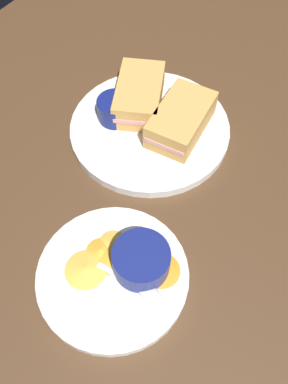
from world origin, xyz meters
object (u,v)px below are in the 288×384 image
at_px(plate_sandwich_main, 150,129).
at_px(sandwich_half_far, 139,95).
at_px(plate_chips_companion, 113,275).
at_px(spoon_by_gravy_ramekin, 141,289).
at_px(spoon_by_dark_ramekin, 146,116).
at_px(ramekin_light_gravy, 141,260).
at_px(sandwich_half_near, 181,120).
at_px(ramekin_dark_sauce, 115,109).

distance_m(plate_sandwich_main, sandwich_half_far, 0.06).
height_order(plate_chips_companion, spoon_by_gravy_ramekin, spoon_by_gravy_ramekin).
bearing_deg(spoon_by_dark_ramekin, sandwich_half_far, -126.06).
bearing_deg(sandwich_half_far, ramekin_light_gravy, 34.80).
xyz_separation_m(sandwich_half_near, spoon_by_dark_ramekin, (0.01, -0.06, -0.02)).
bearing_deg(plate_sandwich_main, spoon_by_dark_ramekin, -125.34).
height_order(sandwich_half_far, spoon_by_gravy_ramekin, sandwich_half_far).
relative_size(ramekin_dark_sauce, spoon_by_gravy_ramekin, 0.62).
relative_size(sandwich_half_far, ramekin_light_gravy, 1.90).
distance_m(sandwich_half_near, ramekin_dark_sauce, 0.11).
bearing_deg(plate_sandwich_main, sandwich_half_far, -125.77).
distance_m(sandwich_half_far, spoon_by_gravy_ramekin, 0.34).
bearing_deg(ramekin_light_gravy, ramekin_dark_sauce, -136.78).
xyz_separation_m(plate_chips_companion, spoon_by_gravy_ramekin, (-0.00, 0.05, 0.01)).
bearing_deg(spoon_by_dark_ramekin, ramekin_light_gravy, 32.64).
distance_m(plate_chips_companion, ramekin_light_gravy, 0.05).
bearing_deg(sandwich_half_far, plate_chips_companion, 27.69).
relative_size(plate_chips_companion, ramekin_light_gravy, 2.66).
relative_size(plate_chips_companion, spoon_by_gravy_ramekin, 2.12).
bearing_deg(spoon_by_dark_ramekin, plate_sandwich_main, 54.66).
bearing_deg(ramekin_dark_sauce, spoon_by_gravy_ramekin, 42.24).
bearing_deg(ramekin_dark_sauce, plate_sandwich_main, 105.23).
bearing_deg(spoon_by_dark_ramekin, spoon_by_gravy_ramekin, 32.83).
height_order(sandwich_half_near, ramekin_light_gravy, sandwich_half_near).
height_order(ramekin_dark_sauce, spoon_by_gravy_ramekin, ramekin_dark_sauce).
distance_m(plate_sandwich_main, sandwich_half_near, 0.06).
xyz_separation_m(plate_sandwich_main, sandwich_half_far, (-0.03, -0.04, 0.03)).
relative_size(plate_sandwich_main, sandwich_half_far, 1.84).
bearing_deg(sandwich_half_far, spoon_by_dark_ramekin, 53.94).
distance_m(plate_sandwich_main, ramekin_light_gravy, 0.26).
bearing_deg(plate_sandwich_main, spoon_by_gravy_ramekin, 31.31).
height_order(plate_chips_companion, ramekin_light_gravy, ramekin_light_gravy).
bearing_deg(spoon_by_gravy_ramekin, spoon_by_dark_ramekin, -147.17).
xyz_separation_m(sandwich_half_far, ramekin_light_gravy, (0.25, 0.17, -0.00)).
bearing_deg(plate_sandwich_main, ramekin_light_gravy, 30.91).
distance_m(spoon_by_dark_ramekin, plate_chips_companion, 0.29).
distance_m(plate_chips_companion, spoon_by_gravy_ramekin, 0.05).
bearing_deg(spoon_by_dark_ramekin, ramekin_dark_sauce, -56.65).
xyz_separation_m(ramekin_dark_sauce, spoon_by_dark_ramekin, (-0.03, 0.04, -0.02)).
xyz_separation_m(sandwich_half_near, sandwich_half_far, (-0.01, -0.09, 0.00)).
height_order(sandwich_half_near, ramekin_dark_sauce, sandwich_half_near).
bearing_deg(spoon_by_dark_ramekin, plate_chips_companion, 24.93).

